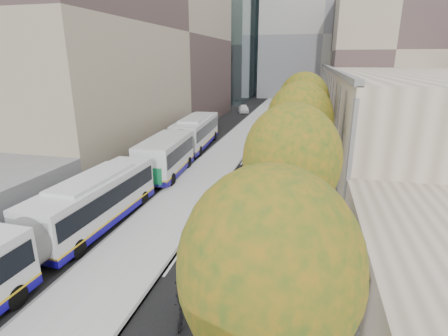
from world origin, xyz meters
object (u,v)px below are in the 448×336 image
(bus_far, at_px, (185,140))
(cyclist, at_px, (184,302))
(bus_shelter, at_px, (339,254))
(distant_car, at_px, (244,109))
(bus_near, at_px, (47,231))

(bus_far, distance_m, cyclist, 22.88)
(bus_shelter, height_order, distant_car, bus_shelter)
(bus_far, bearing_deg, bus_shelter, -59.14)
(bus_near, bearing_deg, bus_shelter, 1.80)
(bus_far, relative_size, cyclist, 8.55)
(bus_near, distance_m, cyclist, 8.06)
(bus_shelter, xyz_separation_m, distant_car, (-13.24, 50.75, -1.45))
(bus_near, xyz_separation_m, bus_far, (0.00, 19.21, 0.17))
(bus_near, relative_size, bus_far, 0.90)
(bus_shelter, distance_m, distant_car, 52.47)
(bus_near, height_order, distant_car, bus_near)
(bus_far, bearing_deg, bus_near, -93.69)
(bus_shelter, distance_m, bus_near, 13.18)
(bus_shelter, relative_size, bus_near, 0.25)
(cyclist, bearing_deg, distant_car, 93.47)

